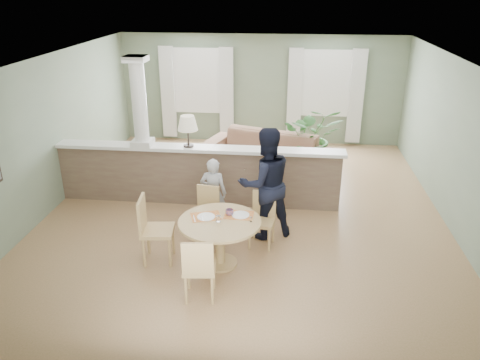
# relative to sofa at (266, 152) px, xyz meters

# --- Properties ---
(ground) EXTENTS (8.00, 8.00, 0.00)m
(ground) POSITION_rel_sofa_xyz_m (-0.25, -2.02, -0.40)
(ground) COLOR tan
(ground) RESTS_ON ground
(room_shell) EXTENTS (7.02, 8.02, 2.71)m
(room_shell) POSITION_rel_sofa_xyz_m (-0.28, -1.40, 1.41)
(room_shell) COLOR gray
(room_shell) RESTS_ON ground
(pony_wall) EXTENTS (5.32, 0.38, 2.70)m
(pony_wall) POSITION_rel_sofa_xyz_m (-1.24, -1.82, 0.31)
(pony_wall) COLOR #75634B
(pony_wall) RESTS_ON ground
(sofa) EXTENTS (2.93, 1.87, 0.80)m
(sofa) POSITION_rel_sofa_xyz_m (0.00, 0.00, 0.00)
(sofa) COLOR #8A644B
(sofa) RESTS_ON ground
(houseplant) EXTENTS (1.33, 1.17, 1.41)m
(houseplant) POSITION_rel_sofa_xyz_m (1.01, 0.29, 0.30)
(houseplant) COLOR #2E6127
(houseplant) RESTS_ON ground
(dining_table) EXTENTS (1.19, 1.19, 0.81)m
(dining_table) POSITION_rel_sofa_xyz_m (-0.44, -3.85, 0.17)
(dining_table) COLOR tan
(dining_table) RESTS_ON ground
(chair_far_boy) EXTENTS (0.44, 0.44, 0.86)m
(chair_far_boy) POSITION_rel_sofa_xyz_m (-0.78, -3.06, 0.08)
(chair_far_boy) COLOR tan
(chair_far_boy) RESTS_ON ground
(chair_far_man) EXTENTS (0.44, 0.44, 0.86)m
(chair_far_man) POSITION_rel_sofa_xyz_m (0.13, -3.19, 0.08)
(chair_far_man) COLOR tan
(chair_far_man) RESTS_ON ground
(chair_near) EXTENTS (0.46, 0.46, 0.92)m
(chair_near) POSITION_rel_sofa_xyz_m (-0.59, -4.72, 0.11)
(chair_near) COLOR tan
(chair_near) RESTS_ON ground
(chair_side) EXTENTS (0.51, 0.51, 1.02)m
(chair_side) POSITION_rel_sofa_xyz_m (-1.45, -3.85, 0.16)
(chair_side) COLOR tan
(chair_side) RESTS_ON ground
(child_person) EXTENTS (0.47, 0.32, 1.22)m
(child_person) POSITION_rel_sofa_xyz_m (-0.72, -2.70, 0.21)
(child_person) COLOR #A4A4A9
(child_person) RESTS_ON ground
(man_person) EXTENTS (1.10, 1.00, 1.83)m
(man_person) POSITION_rel_sofa_xyz_m (0.15, -2.90, 0.52)
(man_person) COLOR black
(man_person) RESTS_ON ground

